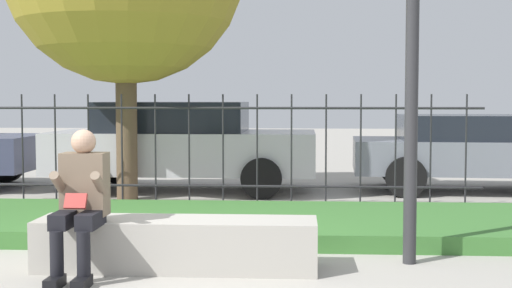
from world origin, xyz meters
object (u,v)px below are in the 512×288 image
Objects in this scene: stone_bench at (177,247)px; car_parked_center at (181,144)px; car_parked_right at (477,150)px; person_seated_reader at (81,197)px.

stone_bench is 5.47m from car_parked_center.
car_parked_right is (3.97, 5.55, 0.48)m from stone_bench.
car_parked_center reaches higher than person_seated_reader.
car_parked_center is at bearing -174.83° from car_parked_right.
stone_bench is 0.95m from person_seated_reader.
car_parked_right reaches higher than stone_bench.
person_seated_reader is at bearing -88.67° from car_parked_center.
stone_bench is at bearing -80.65° from car_parked_center.
person_seated_reader is at bearing -125.72° from car_parked_right.
person_seated_reader reaches higher than car_parked_right.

